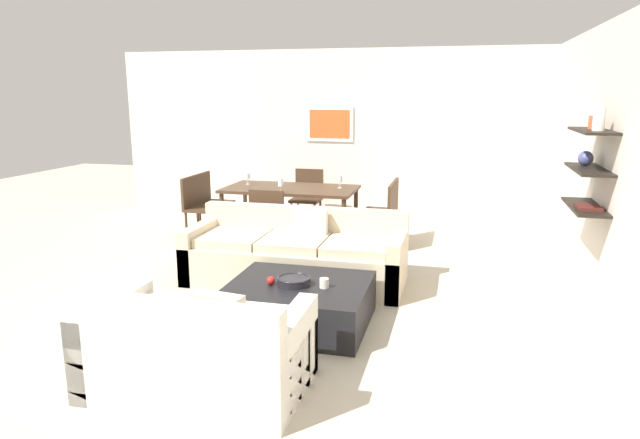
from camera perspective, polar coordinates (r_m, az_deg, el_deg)
name	(u,v)px	position (r m, az deg, el deg)	size (l,w,h in m)	color
ground_plane	(284,292)	(5.99, -3.60, -7.26)	(18.00, 18.00, 0.00)	#BCB29E
back_wall_unit	(369,137)	(9.03, 4.96, 8.27)	(8.40, 0.09, 2.70)	silver
right_wall_shelf_unit	(600,165)	(6.13, 26.32, 4.92)	(0.34, 8.20, 2.70)	silver
sofa_beige	(296,256)	(6.19, -2.40, -3.72)	(2.35, 0.90, 0.78)	beige
loveseat_white	(198,351)	(4.11, -12.22, -12.77)	(1.48, 0.90, 0.78)	silver
coffee_table	(299,304)	(5.12, -2.16, -8.48)	(1.23, 1.07, 0.38)	black
decorative_bowl	(294,281)	(5.02, -2.65, -6.16)	(0.30, 0.30, 0.07)	black
candle_jar	(324,283)	(4.94, 0.42, -6.42)	(0.08, 0.08, 0.08)	silver
apple_on_coffee_table	(271,281)	(5.04, -4.98, -6.15)	(0.08, 0.08, 0.08)	red
dining_table	(290,192)	(7.88, -2.99, 2.75)	(1.81, 0.97, 0.75)	#422D1E
dining_chair_right_far	(387,206)	(7.85, 6.71, 1.31)	(0.44, 0.44, 0.88)	#422D1E
dining_chair_head	(308,194)	(8.75, -1.26, 2.58)	(0.44, 0.44, 0.88)	#422D1E
dining_chair_left_far	(210,198)	(8.58, -10.97, 2.14)	(0.44, 0.44, 0.88)	#422D1E
dining_chair_left_near	(197,203)	(8.19, -12.25, 1.59)	(0.44, 0.44, 0.88)	#422D1E
dining_chair_right_near	(382,213)	(7.42, 6.27, 0.67)	(0.44, 0.44, 0.88)	#422D1E
dining_chair_foot	(270,218)	(7.08, -5.09, 0.11)	(0.44, 0.44, 0.88)	#422D1E
wine_glass_right_far	(340,179)	(7.79, 2.01, 4.07)	(0.06, 0.06, 0.18)	silver
wine_glass_foot	(281,183)	(7.44, -3.97, 3.70)	(0.07, 0.07, 0.19)	silver
wine_glass_left_far	(248,176)	(8.18, -7.29, 4.32)	(0.07, 0.07, 0.16)	silver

